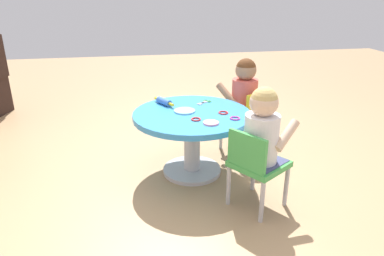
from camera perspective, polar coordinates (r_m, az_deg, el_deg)
The scene contains 13 objects.
ground_plane at distance 2.75m, azimuth -0.00°, elevation -7.00°, with size 10.00×10.00×0.00m, color tan.
craft_table at distance 2.59m, azimuth -0.00°, elevation 0.00°, with size 0.85×0.85×0.48m.
child_chair_left at distance 2.23m, azimuth 10.20°, elevation -5.74°, with size 0.42×0.42×0.54m.
seated_child_left at distance 2.17m, azimuth 11.23°, elevation -0.08°, with size 0.41×0.44×0.51m.
child_chair_right at distance 3.02m, azimuth 8.75°, elevation 1.83°, with size 0.42×0.42×0.54m.
seated_child_right at distance 2.97m, azimuth 8.38°, elevation 6.12°, with size 0.44×0.42×0.51m.
rolling_pin at distance 2.72m, azimuth -4.51°, elevation 4.26°, with size 0.21×0.13×0.05m.
craft_scissors at distance 2.78m, azimuth 2.13°, elevation 4.22°, with size 0.13×0.14×0.01m.
playdough_blob_0 at distance 2.57m, azimuth -1.20°, elevation 2.77°, with size 0.15×0.15×0.01m, color #8CCCF2.
playdough_blob_1 at distance 2.34m, azimuth 3.06°, elevation 0.83°, with size 0.10×0.10×0.01m, color pink.
cookie_cutter_0 at distance 2.41m, azimuth 0.73°, elevation 1.43°, with size 0.07×0.07×0.01m, color red.
cookie_cutter_1 at distance 2.54m, azimuth 5.05°, elevation 2.47°, with size 0.07×0.07×0.01m, color red.
cookie_cutter_2 at distance 2.44m, azimuth 6.92°, elevation 1.57°, with size 0.07×0.07×0.01m, color #D83FA5.
Camera 1 is at (-2.37, 0.42, 1.33)m, focal length 33.24 mm.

